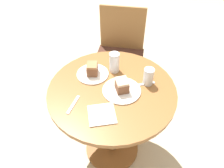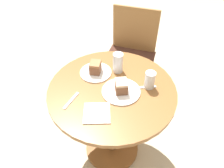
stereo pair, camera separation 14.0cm
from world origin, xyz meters
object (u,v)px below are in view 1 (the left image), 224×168
at_px(chair, 120,52).
at_px(plate_near, 122,90).
at_px(cake_slice_far, 92,69).
at_px(cake_slice_near, 122,85).
at_px(glass_water, 114,64).
at_px(glass_lemonade, 148,77).
at_px(plate_far, 93,74).

distance_m(chair, plate_near, 0.85).
bearing_deg(cake_slice_far, plate_near, -40.12).
bearing_deg(cake_slice_far, chair, 70.66).
bearing_deg(cake_slice_near, chair, 88.02).
height_order(cake_slice_near, glass_water, glass_water).
height_order(plate_near, glass_lemonade, glass_lemonade).
relative_size(cake_slice_near, glass_lemonade, 0.85).
height_order(plate_near, glass_water, glass_water).
height_order(plate_far, glass_water, glass_water).
relative_size(plate_near, cake_slice_far, 2.89).
bearing_deg(chair, plate_near, -81.82).
relative_size(plate_far, cake_slice_near, 2.17).
relative_size(cake_slice_far, glass_lemonade, 0.71).
relative_size(chair, glass_water, 6.21).
bearing_deg(chair, glass_water, -86.68).
xyz_separation_m(plate_far, glass_water, (0.15, 0.04, 0.06)).
distance_m(plate_far, glass_lemonade, 0.39).
xyz_separation_m(chair, plate_far, (-0.22, -0.64, 0.27)).
xyz_separation_m(cake_slice_near, cake_slice_far, (-0.20, 0.17, -0.00)).
bearing_deg(glass_lemonade, plate_near, -158.44).
xyz_separation_m(plate_near, cake_slice_near, (-0.00, 0.00, 0.05)).
distance_m(cake_slice_near, glass_water, 0.21).
bearing_deg(plate_far, plate_near, -40.12).
relative_size(plate_near, glass_lemonade, 2.06).
relative_size(plate_near, cake_slice_near, 2.43).
height_order(plate_near, cake_slice_far, cake_slice_far).
distance_m(plate_near, cake_slice_far, 0.26).
bearing_deg(glass_lemonade, cake_slice_far, 165.69).
xyz_separation_m(chair, cake_slice_far, (-0.22, -0.64, 0.31)).
bearing_deg(plate_near, chair, 88.02).
bearing_deg(plate_near, glass_water, 101.95).
height_order(plate_far, cake_slice_near, cake_slice_near).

